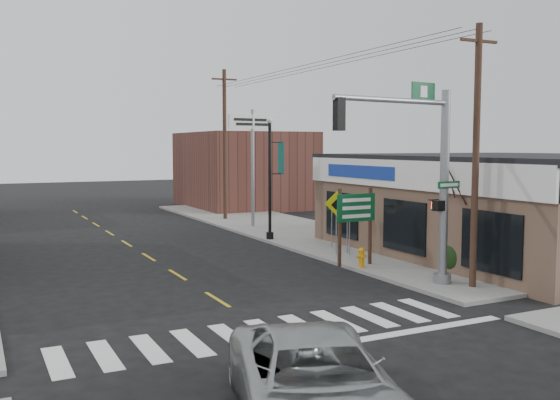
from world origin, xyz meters
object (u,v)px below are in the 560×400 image
guide_sign (356,216)px  utility_pole_far (225,143)px  fire_hydrant (361,257)px  bare_tree (464,173)px  lamp_post (271,169)px  utility_pole_near (476,154)px  dance_center_sign (253,138)px  suv (316,384)px  traffic_signal_pole (426,166)px

guide_sign → utility_pole_far: utility_pole_far is taller
fire_hydrant → bare_tree: size_ratio=0.16×
lamp_post → utility_pole_near: 12.19m
dance_center_sign → bare_tree: 15.18m
suv → traffic_signal_pole: (8.05, 7.08, 3.20)m
suv → traffic_signal_pole: traffic_signal_pole is taller
suv → fire_hydrant: size_ratio=7.35×
guide_sign → utility_pole_near: 5.36m
guide_sign → lamp_post: (0.09, 7.47, 1.50)m
dance_center_sign → lamp_post: bearing=-111.7°
fire_hydrant → lamp_post: size_ratio=0.13×
fire_hydrant → utility_pole_near: (1.41, -4.20, 3.82)m
suv → dance_center_sign: size_ratio=0.84×
lamp_post → bare_tree: size_ratio=1.30×
guide_sign → bare_tree: bearing=-48.3°
suv → bare_tree: (10.52, 8.01, 2.91)m
guide_sign → bare_tree: (2.60, -2.84, 1.66)m
suv → utility_pole_near: (9.32, 6.24, 3.60)m
traffic_signal_pole → bare_tree: bearing=13.4°
lamp_post → bare_tree: bearing=-72.1°
traffic_signal_pole → dance_center_sign: size_ratio=0.99×
guide_sign → utility_pole_near: bearing=-73.8°
suv → fire_hydrant: suv is taller
bare_tree → utility_pole_far: (-1.40, 19.14, 1.13)m
guide_sign → fire_hydrant: 1.53m
guide_sign → lamp_post: bearing=88.6°
traffic_signal_pole → guide_sign: traffic_signal_pole is taller
traffic_signal_pole → fire_hydrant: 4.80m
utility_pole_near → lamp_post: bearing=97.2°
dance_center_sign → utility_pole_near: size_ratio=0.79×
fire_hydrant → bare_tree: (2.60, -2.43, 3.13)m
guide_sign → dance_center_sign: bearing=83.4°
traffic_signal_pole → lamp_post: traffic_signal_pole is taller
guide_sign → utility_pole_far: (1.20, 16.30, 2.78)m
utility_pole_near → utility_pole_far: 20.92m
suv → guide_sign: (7.92, 10.86, 1.25)m
lamp_post → guide_sign: bearing=-86.4°
bare_tree → utility_pole_far: utility_pole_far is taller
guide_sign → fire_hydrant: size_ratio=3.94×
fire_hydrant → guide_sign: bearing=90.0°
guide_sign → dance_center_sign: size_ratio=0.45×
guide_sign → traffic_signal_pole: bearing=-88.7°
bare_tree → suv: bearing=-142.7°
lamp_post → utility_pole_near: size_ratio=0.71×
lamp_post → utility_pole_near: bearing=-79.5°
traffic_signal_pole → guide_sign: bearing=84.8°
bare_tree → utility_pole_far: 19.22m
traffic_signal_pole → suv: bearing=-145.9°
traffic_signal_pole → lamp_post: bearing=83.0°
suv → traffic_signal_pole: size_ratio=0.84×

